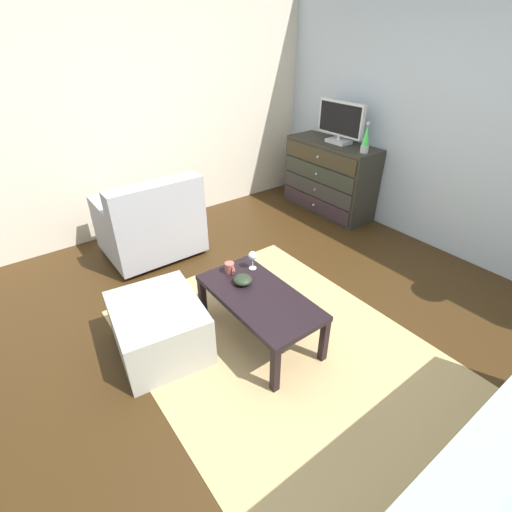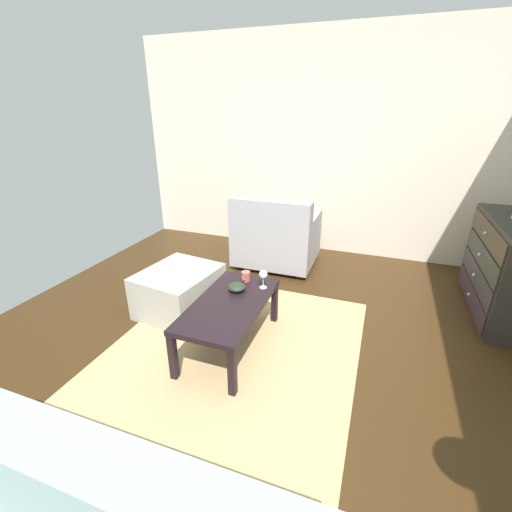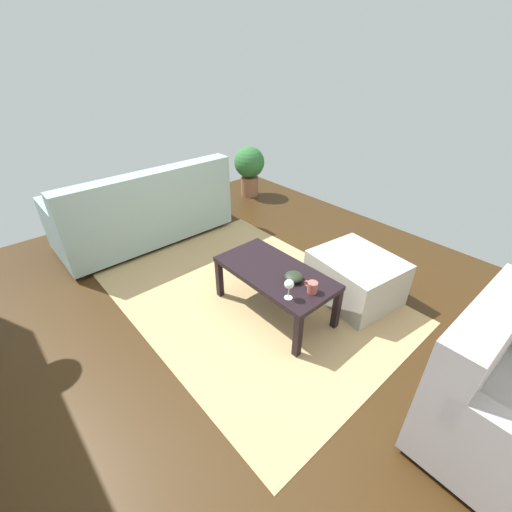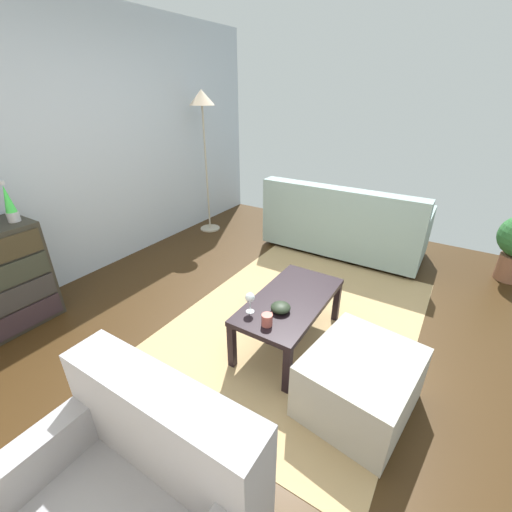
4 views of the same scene
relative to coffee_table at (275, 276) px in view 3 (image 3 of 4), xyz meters
name	(u,v)px [view 3 (image 3 of 4)]	position (x,y,z in m)	size (l,w,h in m)	color
ground_plane	(247,320)	(0.07, 0.24, -0.38)	(5.46, 4.90, 0.05)	#35220F
area_rug	(250,297)	(0.27, 0.04, -0.35)	(2.60, 1.90, 0.01)	tan
coffee_table	(275,276)	(0.00, 0.00, 0.00)	(1.00, 0.51, 0.41)	black
wine_glass	(289,285)	(-0.31, 0.17, 0.17)	(0.07, 0.07, 0.16)	silver
mug	(312,287)	(-0.37, -0.01, 0.09)	(0.11, 0.08, 0.08)	#AC5349
bowl_decorative	(294,277)	(-0.19, -0.01, 0.08)	(0.14, 0.14, 0.06)	#212C1D
couch_large	(145,212)	(1.88, 0.22, -0.02)	(0.85, 1.88, 0.87)	#332319
ottoman	(355,278)	(-0.33, -0.66, -0.15)	(0.70, 0.60, 0.41)	#A19F95
potted_plant	(249,167)	(2.15, -1.56, 0.08)	(0.44, 0.44, 0.72)	brown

